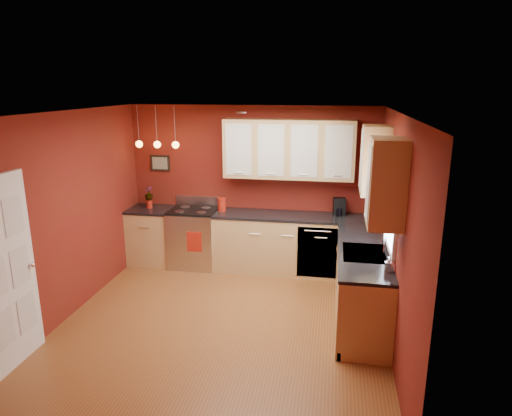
% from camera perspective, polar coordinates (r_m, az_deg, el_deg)
% --- Properties ---
extents(floor, '(4.20, 4.20, 0.00)m').
position_cam_1_polar(floor, '(5.95, -4.16, -14.10)').
color(floor, brown).
rests_on(floor, ground).
extents(ceiling, '(4.00, 4.20, 0.02)m').
position_cam_1_polar(ceiling, '(5.20, -4.72, 11.76)').
color(ceiling, white).
rests_on(ceiling, wall_back).
extents(wall_back, '(4.00, 0.02, 2.60)m').
position_cam_1_polar(wall_back, '(7.42, -0.46, 2.67)').
color(wall_back, maroon).
rests_on(wall_back, floor).
extents(wall_front, '(4.00, 0.02, 2.60)m').
position_cam_1_polar(wall_front, '(3.58, -12.82, -11.83)').
color(wall_front, maroon).
rests_on(wall_front, floor).
extents(wall_left, '(0.02, 4.20, 2.60)m').
position_cam_1_polar(wall_left, '(6.22, -22.58, -0.97)').
color(wall_left, maroon).
rests_on(wall_left, floor).
extents(wall_right, '(0.02, 4.20, 2.60)m').
position_cam_1_polar(wall_right, '(5.32, 16.97, -3.05)').
color(wall_right, maroon).
rests_on(wall_right, floor).
extents(base_cabinets_back_left, '(0.70, 0.60, 0.90)m').
position_cam_1_polar(base_cabinets_back_left, '(7.83, -12.84, -3.50)').
color(base_cabinets_back_left, tan).
rests_on(base_cabinets_back_left, floor).
extents(base_cabinets_back_right, '(2.54, 0.60, 0.90)m').
position_cam_1_polar(base_cabinets_back_right, '(7.28, 4.81, -4.61)').
color(base_cabinets_back_right, tan).
rests_on(base_cabinets_back_right, floor).
extents(base_cabinets_right, '(0.60, 2.10, 0.90)m').
position_cam_1_polar(base_cabinets_right, '(6.02, 12.98, -9.33)').
color(base_cabinets_right, tan).
rests_on(base_cabinets_right, floor).
extents(counter_back_left, '(0.70, 0.62, 0.04)m').
position_cam_1_polar(counter_back_left, '(7.70, -13.04, -0.19)').
color(counter_back_left, black).
rests_on(counter_back_left, base_cabinets_back_left).
extents(counter_back_right, '(2.54, 0.62, 0.04)m').
position_cam_1_polar(counter_back_right, '(7.13, 4.89, -1.05)').
color(counter_back_right, black).
rests_on(counter_back_right, base_cabinets_back_right).
extents(counter_right, '(0.62, 2.10, 0.04)m').
position_cam_1_polar(counter_right, '(5.84, 13.25, -5.12)').
color(counter_right, black).
rests_on(counter_right, base_cabinets_right).
extents(gas_range, '(0.76, 0.64, 1.11)m').
position_cam_1_polar(gas_range, '(7.58, -7.73, -3.64)').
color(gas_range, '#BABBBF').
rests_on(gas_range, floor).
extents(dishwasher_front, '(0.60, 0.02, 0.80)m').
position_cam_1_polar(dishwasher_front, '(6.99, 7.63, -5.55)').
color(dishwasher_front, '#BABBBF').
rests_on(dishwasher_front, base_cabinets_back_right).
extents(sink, '(0.50, 0.70, 0.33)m').
position_cam_1_polar(sink, '(5.70, 13.35, -5.68)').
color(sink, gray).
rests_on(sink, counter_right).
extents(window, '(0.06, 1.02, 1.22)m').
position_cam_1_polar(window, '(5.51, 16.66, 1.77)').
color(window, white).
rests_on(window, wall_right).
extents(door_left_wall, '(0.12, 0.82, 2.05)m').
position_cam_1_polar(door_left_wall, '(5.37, -28.76, -7.27)').
color(door_left_wall, white).
rests_on(door_left_wall, floor).
extents(upper_cabinets_back, '(2.00, 0.35, 0.90)m').
position_cam_1_polar(upper_cabinets_back, '(7.05, 4.11, 7.34)').
color(upper_cabinets_back, tan).
rests_on(upper_cabinets_back, wall_back).
extents(upper_cabinets_right, '(0.35, 1.95, 0.90)m').
position_cam_1_polar(upper_cabinets_right, '(5.46, 15.28, 4.57)').
color(upper_cabinets_right, tan).
rests_on(upper_cabinets_right, wall_right).
extents(wall_picture, '(0.32, 0.03, 0.26)m').
position_cam_1_polar(wall_picture, '(7.76, -11.89, 5.53)').
color(wall_picture, black).
rests_on(wall_picture, wall_back).
extents(pendant_lights, '(0.71, 0.11, 0.66)m').
position_cam_1_polar(pendant_lights, '(7.37, -12.25, 7.83)').
color(pendant_lights, gray).
rests_on(pendant_lights, ceiling).
extents(red_canister, '(0.14, 0.14, 0.21)m').
position_cam_1_polar(red_canister, '(7.33, -4.29, 0.44)').
color(red_canister, '#AC1F12').
rests_on(red_canister, counter_back_right).
extents(red_vase, '(0.09, 0.09, 0.15)m').
position_cam_1_polar(red_vase, '(7.70, -13.19, 0.54)').
color(red_vase, '#AC1F12').
rests_on(red_vase, counter_back_left).
extents(flowers, '(0.16, 0.16, 0.23)m').
position_cam_1_polar(flowers, '(7.66, -13.26, 1.77)').
color(flowers, '#AC1F12').
rests_on(flowers, red_vase).
extents(coffee_maker, '(0.21, 0.20, 0.27)m').
position_cam_1_polar(coffee_maker, '(7.19, 10.36, 0.08)').
color(coffee_maker, black).
rests_on(coffee_maker, counter_back_right).
extents(soap_pump, '(0.08, 0.08, 0.16)m').
position_cam_1_polar(soap_pump, '(5.18, 16.21, -6.77)').
color(soap_pump, white).
rests_on(soap_pump, counter_right).
extents(dish_towel, '(0.24, 0.02, 0.32)m').
position_cam_1_polar(dish_towel, '(7.24, -7.73, -4.23)').
color(dish_towel, '#AC1F12').
rests_on(dish_towel, gas_range).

